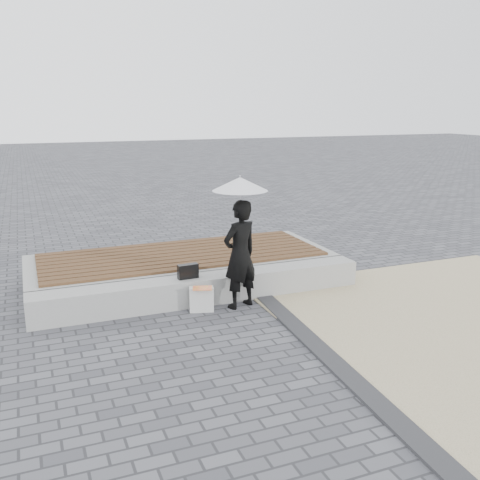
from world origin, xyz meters
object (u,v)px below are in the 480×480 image
object	(u,v)px
handbag	(188,271)
seating_ledge	(205,289)
woman	(240,254)
parasol	(240,184)
canvas_tote	(202,299)

from	to	relation	value
handbag	seating_ledge	bearing A→B (deg)	0.92
woman	parasol	size ratio (longest dim) A/B	1.60
seating_ledge	handbag	bearing A→B (deg)	-175.02
canvas_tote	woman	bearing A→B (deg)	11.77
seating_ledge	woman	bearing A→B (deg)	-44.10
woman	parasol	bearing A→B (deg)	180.00
parasol	handbag	world-z (taller)	parasol
woman	handbag	world-z (taller)	woman
woman	seating_ledge	bearing A→B (deg)	-63.81
parasol	canvas_tote	xyz separation A→B (m)	(-0.58, 0.03, -1.62)
seating_ledge	canvas_tote	bearing A→B (deg)	-114.69
parasol	canvas_tote	size ratio (longest dim) A/B	2.76
canvas_tote	parasol	bearing A→B (deg)	11.77
seating_ledge	woman	world-z (taller)	woman
seating_ledge	canvas_tote	distance (m)	0.40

